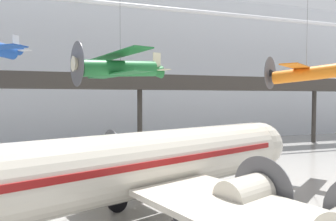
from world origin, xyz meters
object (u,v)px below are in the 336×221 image
suspended_plane_green_biplane (120,68)px  suspended_plane_orange_highwing (306,73)px  stanchion_barrier (289,209)px  airliner_silver_main (136,166)px  info_sign_pedestal (333,215)px

suspended_plane_green_biplane → suspended_plane_orange_highwing: bearing=154.5°
suspended_plane_green_biplane → stanchion_barrier: (9.40, -9.63, -9.72)m
suspended_plane_green_biplane → suspended_plane_orange_highwing: suspended_plane_green_biplane is taller
suspended_plane_green_biplane → stanchion_barrier: suspended_plane_green_biplane is taller
airliner_silver_main → info_sign_pedestal: size_ratio=24.81×
suspended_plane_green_biplane → info_sign_pedestal: 18.58m
suspended_plane_green_biplane → info_sign_pedestal: size_ratio=8.77×
suspended_plane_orange_highwing → airliner_silver_main: bearing=74.5°
suspended_plane_orange_highwing → info_sign_pedestal: bearing=112.0°
airliner_silver_main → stanchion_barrier: size_ratio=28.57×
airliner_silver_main → info_sign_pedestal: 12.17m
suspended_plane_green_biplane → info_sign_pedestal: suspended_plane_green_biplane is taller
suspended_plane_green_biplane → suspended_plane_orange_highwing: (16.67, -2.94, -0.27)m
airliner_silver_main → suspended_plane_orange_highwing: bearing=-1.5°
airliner_silver_main → stanchion_barrier: bearing=-25.2°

